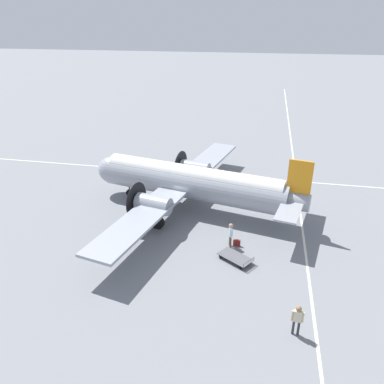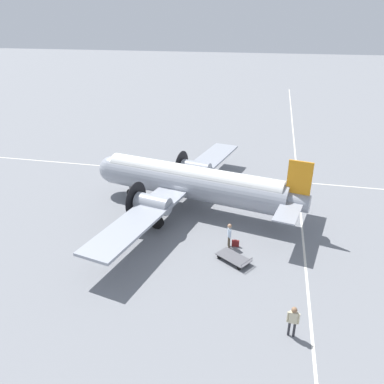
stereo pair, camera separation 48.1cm
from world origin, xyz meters
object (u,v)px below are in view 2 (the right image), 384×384
Objects in this scene: crew_foreground at (293,319)px; passenger_boarding at (229,233)px; suitcase_near_door at (235,243)px; airliner_main at (188,182)px; baggage_cart at (234,258)px.

passenger_boarding is (4.11, -7.40, -0.01)m from crew_foreground.
crew_foreground is at bearing -166.20° from passenger_boarding.
suitcase_near_door is at bearing 120.16° from crew_foreground.
airliner_main is at bearing -46.96° from suitcase_near_door.
airliner_main reaches higher than crew_foreground.
crew_foreground reaches higher than suitcase_near_door.
crew_foreground is 1.01× the size of passenger_boarding.
crew_foreground reaches higher than baggage_cart.
passenger_boarding is at bearing 141.64° from airliner_main.
baggage_cart is (-4.64, 6.69, -2.18)m from airliner_main.
airliner_main reaches higher than baggage_cart.
crew_foreground is at bearing 135.79° from airliner_main.
passenger_boarding is 1.94m from baggage_cart.
suitcase_near_door is at bearing 145.32° from airliner_main.
baggage_cart is at bearing 137.05° from airliner_main.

